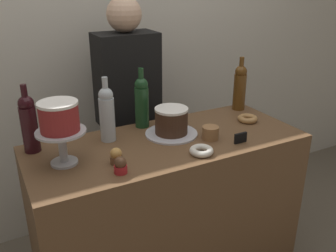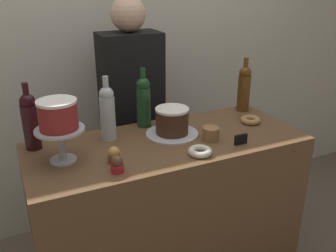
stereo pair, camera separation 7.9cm
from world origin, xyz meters
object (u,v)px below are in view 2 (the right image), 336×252
at_px(wine_bottle_dark_red, 30,120).
at_px(donut_maple, 250,120).
at_px(chocolate_round_cake, 172,121).
at_px(donut_sugar, 200,151).
at_px(wine_bottle_green, 143,101).
at_px(white_layer_cake, 58,114).
at_px(cookie_stack, 211,134).
at_px(cake_stand_pedestal, 61,139).
at_px(wine_bottle_clear, 107,112).
at_px(cupcake_chocolate, 117,164).
at_px(cupcake_caramel, 114,155).
at_px(price_sign_chalkboard, 241,139).
at_px(wine_bottle_amber, 244,88).
at_px(barista_figure, 133,123).

distance_m(wine_bottle_dark_red, donut_maple, 1.16).
relative_size(chocolate_round_cake, donut_sugar, 1.54).
relative_size(chocolate_round_cake, wine_bottle_green, 0.53).
xyz_separation_m(white_layer_cake, donut_sugar, (0.59, -0.20, -0.21)).
distance_m(white_layer_cake, cookie_stack, 0.75).
bearing_deg(cake_stand_pedestal, wine_bottle_clear, 29.62).
xyz_separation_m(wine_bottle_clear, cupcake_chocolate, (-0.07, -0.34, -0.11)).
distance_m(wine_bottle_green, cupcake_chocolate, 0.53).
height_order(chocolate_round_cake, cupcake_chocolate, chocolate_round_cake).
relative_size(cupcake_caramel, price_sign_chalkboard, 1.06).
distance_m(wine_bottle_amber, donut_maple, 0.24).
bearing_deg(barista_figure, wine_bottle_amber, -26.23).
bearing_deg(barista_figure, cupcake_caramel, -116.31).
xyz_separation_m(cake_stand_pedestal, chocolate_round_cake, (0.57, 0.06, -0.03)).
bearing_deg(wine_bottle_dark_red, donut_sugar, -29.98).
relative_size(cookie_stack, barista_figure, 0.05).
xyz_separation_m(chocolate_round_cake, wine_bottle_clear, (-0.31, 0.09, 0.07)).
bearing_deg(cookie_stack, donut_sugar, -136.88).
xyz_separation_m(wine_bottle_green, donut_maple, (0.56, -0.21, -0.13)).
bearing_deg(cupcake_chocolate, cupcake_caramel, 81.17).
distance_m(wine_bottle_amber, price_sign_chalkboard, 0.52).
xyz_separation_m(white_layer_cake, barista_figure, (0.51, 0.51, -0.32)).
bearing_deg(cake_stand_pedestal, white_layer_cake, -0.22).
height_order(white_layer_cake, wine_bottle_clear, wine_bottle_clear).
relative_size(wine_bottle_dark_red, cookie_stack, 3.87).
bearing_deg(chocolate_round_cake, cupcake_caramel, -155.40).
distance_m(white_layer_cake, barista_figure, 0.79).
distance_m(cake_stand_pedestal, chocolate_round_cake, 0.57).
bearing_deg(cupcake_caramel, price_sign_chalkboard, -7.61).
bearing_deg(cookie_stack, chocolate_round_cake, 136.84).
bearing_deg(white_layer_cake, donut_maple, 1.12).
relative_size(wine_bottle_dark_red, cupcake_caramel, 4.38).
bearing_deg(donut_maple, wine_bottle_dark_red, 171.44).
relative_size(cake_stand_pedestal, wine_bottle_amber, 0.66).
xyz_separation_m(cupcake_caramel, donut_maple, (0.84, 0.13, -0.02)).
bearing_deg(cupcake_caramel, barista_figure, 63.69).
distance_m(wine_bottle_amber, donut_sugar, 0.69).
bearing_deg(price_sign_chalkboard, chocolate_round_cake, 135.50).
xyz_separation_m(donut_sugar, cookie_stack, (0.13, 0.12, 0.02)).
xyz_separation_m(donut_maple, barista_figure, (-0.53, 0.49, -0.11)).
bearing_deg(white_layer_cake, cupcake_caramel, -28.16).
distance_m(cake_stand_pedestal, price_sign_chalkboard, 0.85).
bearing_deg(barista_figure, cookie_stack, -70.86).
xyz_separation_m(cupcake_chocolate, cookie_stack, (0.53, 0.11, -0.00)).
distance_m(wine_bottle_clear, wine_bottle_amber, 0.87).
bearing_deg(wine_bottle_amber, price_sign_chalkboard, -126.72).
bearing_deg(wine_bottle_dark_red, price_sign_chalkboard, -22.56).
xyz_separation_m(wine_bottle_clear, price_sign_chalkboard, (0.57, -0.34, -0.12)).
bearing_deg(donut_sugar, wine_bottle_amber, 37.76).
relative_size(wine_bottle_amber, cookie_stack, 3.87).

